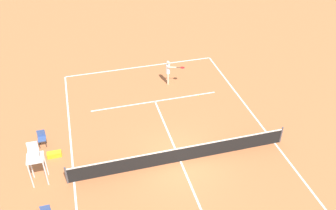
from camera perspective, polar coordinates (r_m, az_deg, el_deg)
ground_plane at (r=19.87m, az=1.95°, el=-8.70°), size 60.00×60.00×0.00m
court_lines at (r=19.87m, az=1.95°, el=-8.70°), size 11.26×21.18×0.01m
tennis_net at (r=19.53m, az=1.97°, el=-7.66°), size 11.86×0.10×1.07m
player_serving at (r=25.48m, az=0.11°, el=5.42°), size 1.22×0.90×1.80m
tennis_ball at (r=24.76m, az=4.75°, el=1.45°), size 0.07×0.07×0.07m
umpire_chair at (r=18.86m, az=-19.95°, el=-7.63°), size 0.80×0.80×2.41m
courtside_chair_mid at (r=21.64m, az=-18.99°, el=-4.79°), size 0.44×0.46×0.95m
equipment_bag at (r=20.95m, az=-17.21°, el=-7.32°), size 0.76×0.32×0.30m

